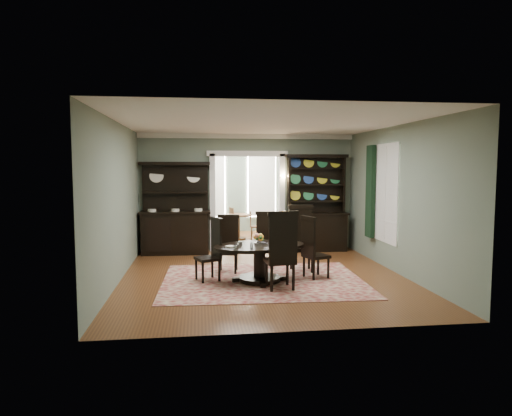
{
  "coord_description": "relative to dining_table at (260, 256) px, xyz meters",
  "views": [
    {
      "loc": [
        -1.25,
        -8.72,
        2.16
      ],
      "look_at": [
        -0.07,
        0.6,
        1.31
      ],
      "focal_mm": 32.0,
      "sensor_mm": 36.0,
      "label": 1
    }
  ],
  "objects": [
    {
      "name": "chair_near",
      "position": [
        0.3,
        -0.68,
        0.25
      ],
      "size": [
        0.56,
        0.53,
        1.41
      ],
      "rotation": [
        0.0,
        0.0,
        0.08
      ],
      "color": "black",
      "rests_on": "rug"
    },
    {
      "name": "chair_far_left",
      "position": [
        -0.53,
        0.91,
        0.13
      ],
      "size": [
        0.49,
        0.47,
        1.18
      ],
      "rotation": [
        0.0,
        0.0,
        2.99
      ],
      "color": "black",
      "rests_on": "rug"
    },
    {
      "name": "doorway_trim",
      "position": [
        0.12,
        3.33,
        1.13
      ],
      "size": [
        2.08,
        0.25,
        2.57
      ],
      "color": "silver",
      "rests_on": "floor"
    },
    {
      "name": "room",
      "position": [
        0.12,
        0.37,
        1.09
      ],
      "size": [
        5.51,
        6.01,
        3.01
      ],
      "color": "brown",
      "rests_on": "ground"
    },
    {
      "name": "rug",
      "position": [
        0.07,
        0.03,
        -0.48
      ],
      "size": [
        3.88,
        3.06,
        0.01
      ],
      "primitive_type": "cube",
      "rotation": [
        0.0,
        0.0,
        -0.04
      ],
      "color": "maroon",
      "rests_on": "floor"
    },
    {
      "name": "chair_far_right",
      "position": [
        0.98,
        0.83,
        0.23
      ],
      "size": [
        0.54,
        0.51,
        1.37
      ],
      "rotation": [
        0.0,
        0.0,
        3.08
      ],
      "color": "black",
      "rests_on": "rug"
    },
    {
      "name": "centerpiece",
      "position": [
        0.03,
        -0.01,
        0.27
      ],
      "size": [
        1.28,
        0.82,
        0.21
      ],
      "color": "white",
      "rests_on": "dining_table"
    },
    {
      "name": "chair_end_right",
      "position": [
        1.03,
        0.1,
        0.15
      ],
      "size": [
        0.56,
        0.57,
        1.22
      ],
      "rotation": [
        0.0,
        0.0,
        -1.22
      ],
      "color": "black",
      "rests_on": "rug"
    },
    {
      "name": "wall_sconce",
      "position": [
        1.07,
        3.17,
        1.4
      ],
      "size": [
        0.27,
        0.21,
        0.21
      ],
      "color": "#C88735",
      "rests_on": "back_wall_right"
    },
    {
      "name": "chair_far_mid",
      "position": [
        0.3,
        1.2,
        0.15
      ],
      "size": [
        0.53,
        0.52,
        1.21
      ],
      "rotation": [
        0.0,
        0.0,
        2.9
      ],
      "color": "black",
      "rests_on": "rug"
    },
    {
      "name": "parlor_chair_left",
      "position": [
        -0.25,
        5.33,
        0.01
      ],
      "size": [
        0.43,
        0.42,
        0.93
      ],
      "rotation": [
        0.0,
        0.0,
        1.84
      ],
      "color": "#533517",
      "rests_on": "parlor_floor"
    },
    {
      "name": "dining_table",
      "position": [
        0.0,
        0.0,
        0.0
      ],
      "size": [
        2.01,
        2.01,
        0.7
      ],
      "rotation": [
        0.0,
        0.0,
        0.26
      ],
      "color": "black",
      "rests_on": "rug"
    },
    {
      "name": "welsh_dresser",
      "position": [
        1.89,
        3.06,
        0.41
      ],
      "size": [
        1.61,
        0.63,
        2.48
      ],
      "rotation": [
        0.0,
        0.0,
        -0.03
      ],
      "color": "black",
      "rests_on": "floor"
    },
    {
      "name": "parlor_chair_right",
      "position": [
        0.48,
        4.87,
        -0.03
      ],
      "size": [
        0.37,
        0.36,
        0.85
      ],
      "rotation": [
        0.0,
        0.0,
        -1.64
      ],
      "color": "#533517",
      "rests_on": "parlor_floor"
    },
    {
      "name": "right_window",
      "position": [
        2.82,
        1.25,
        1.11
      ],
      "size": [
        0.15,
        1.47,
        2.12
      ],
      "color": "white",
      "rests_on": "wall_right"
    },
    {
      "name": "parlor_table",
      "position": [
        0.03,
        5.04,
        0.01
      ],
      "size": [
        0.82,
        0.82,
        0.76
      ],
      "color": "#533517",
      "rests_on": "parlor_floor"
    },
    {
      "name": "chair_end_left",
      "position": [
        -0.88,
        0.21,
        0.15
      ],
      "size": [
        0.56,
        0.57,
        1.21
      ],
      "rotation": [
        0.0,
        0.0,
        1.95
      ],
      "color": "black",
      "rests_on": "rug"
    },
    {
      "name": "sideboard",
      "position": [
        -1.71,
        3.06,
        0.31
      ],
      "size": [
        1.75,
        0.65,
        2.29
      ],
      "rotation": [
        0.0,
        0.0,
        -0.02
      ],
      "color": "black",
      "rests_on": "floor"
    },
    {
      "name": "parlor",
      "position": [
        0.12,
        5.86,
        1.03
      ],
      "size": [
        3.51,
        3.5,
        3.01
      ],
      "color": "brown",
      "rests_on": "ground"
    }
  ]
}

